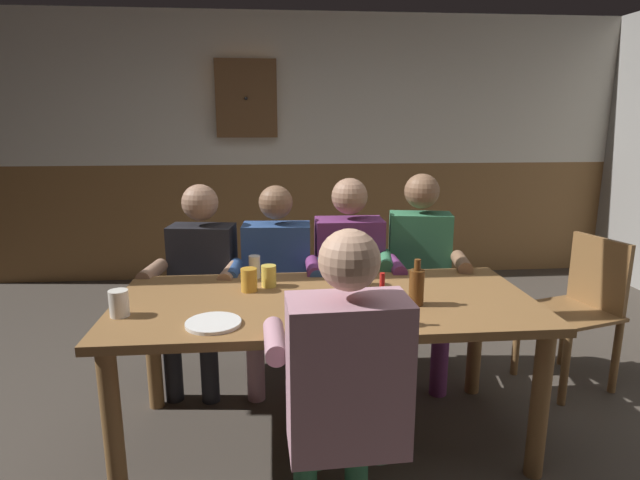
% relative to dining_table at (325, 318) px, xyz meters
% --- Properties ---
extents(ground_plane, '(7.55, 7.55, 0.00)m').
position_rel_dining_table_xyz_m(ground_plane, '(0.00, 0.05, -0.63)').
color(ground_plane, '#423A33').
extents(back_wall_upper, '(6.29, 0.12, 1.39)m').
position_rel_dining_table_xyz_m(back_wall_upper, '(0.00, 2.83, 1.19)').
color(back_wall_upper, silver).
extents(back_wall_wainscot, '(6.29, 0.12, 1.13)m').
position_rel_dining_table_xyz_m(back_wall_wainscot, '(0.00, 2.83, -0.07)').
color(back_wall_wainscot, brown).
rests_on(back_wall_wainscot, ground_plane).
extents(dining_table, '(1.96, 0.90, 0.73)m').
position_rel_dining_table_xyz_m(dining_table, '(0.00, 0.00, 0.00)').
color(dining_table, brown).
rests_on(dining_table, ground_plane).
extents(person_0, '(0.55, 0.55, 1.18)m').
position_rel_dining_table_xyz_m(person_0, '(-0.67, 0.67, 0.02)').
color(person_0, black).
rests_on(person_0, ground_plane).
extents(person_1, '(0.56, 0.53, 1.17)m').
position_rel_dining_table_xyz_m(person_1, '(-0.22, 0.67, 0.01)').
color(person_1, '#2D4C84').
rests_on(person_1, ground_plane).
extents(person_2, '(0.55, 0.54, 1.21)m').
position_rel_dining_table_xyz_m(person_2, '(0.22, 0.68, 0.04)').
color(person_2, '#6B2D66').
rests_on(person_2, ground_plane).
extents(person_3, '(0.55, 0.58, 1.23)m').
position_rel_dining_table_xyz_m(person_3, '(0.65, 0.67, 0.04)').
color(person_3, '#33724C').
rests_on(person_3, ground_plane).
extents(person_4, '(0.55, 0.52, 1.22)m').
position_rel_dining_table_xyz_m(person_4, '(-0.00, -0.68, 0.04)').
color(person_4, '#B78493').
rests_on(person_4, ground_plane).
extents(chair_empty_near_left, '(0.54, 0.54, 0.88)m').
position_rel_dining_table_xyz_m(chair_empty_near_left, '(1.55, 0.44, -0.16)').
color(chair_empty_near_left, brown).
rests_on(chair_empty_near_left, ground_plane).
extents(plate_0, '(0.23, 0.23, 0.01)m').
position_rel_dining_table_xyz_m(plate_0, '(-0.49, -0.27, 0.10)').
color(plate_0, white).
rests_on(plate_0, dining_table).
extents(bottle_0, '(0.07, 0.07, 0.21)m').
position_rel_dining_table_xyz_m(bottle_0, '(0.40, -0.11, 0.18)').
color(bottle_0, '#593314').
rests_on(bottle_0, dining_table).
extents(bottle_1, '(0.06, 0.06, 0.22)m').
position_rel_dining_table_xyz_m(bottle_1, '(0.20, -0.34, 0.18)').
color(bottle_1, red).
rests_on(bottle_1, dining_table).
extents(pint_glass_0, '(0.08, 0.08, 0.12)m').
position_rel_dining_table_xyz_m(pint_glass_0, '(-0.90, -0.14, 0.15)').
color(pint_glass_0, white).
rests_on(pint_glass_0, dining_table).
extents(pint_glass_1, '(0.08, 0.08, 0.12)m').
position_rel_dining_table_xyz_m(pint_glass_1, '(-0.36, 0.15, 0.15)').
color(pint_glass_1, gold).
rests_on(pint_glass_1, dining_table).
extents(pint_glass_2, '(0.06, 0.06, 0.12)m').
position_rel_dining_table_xyz_m(pint_glass_2, '(-0.34, 0.37, 0.15)').
color(pint_glass_2, white).
rests_on(pint_glass_2, dining_table).
extents(pint_glass_3, '(0.07, 0.07, 0.12)m').
position_rel_dining_table_xyz_m(pint_glass_3, '(0.20, 0.19, 0.15)').
color(pint_glass_3, white).
rests_on(pint_glass_3, dining_table).
extents(pint_glass_4, '(0.08, 0.08, 0.11)m').
position_rel_dining_table_xyz_m(pint_glass_4, '(-0.26, 0.22, 0.15)').
color(pint_glass_4, '#E5C64C').
rests_on(pint_glass_4, dining_table).
extents(wall_dart_cabinet, '(0.56, 0.15, 0.70)m').
position_rel_dining_table_xyz_m(wall_dart_cabinet, '(-0.46, 2.70, 1.10)').
color(wall_dart_cabinet, brown).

